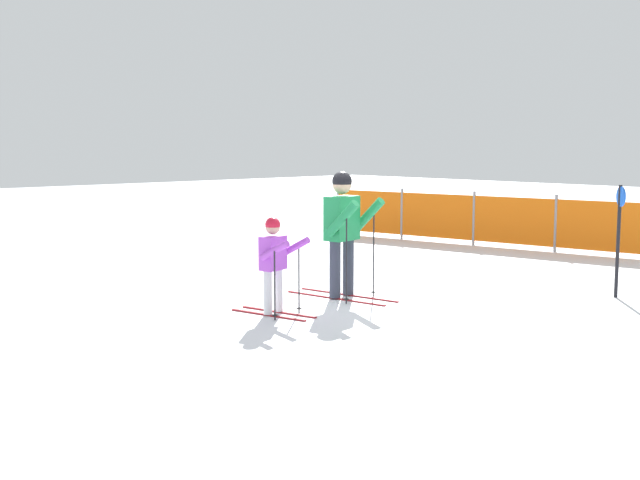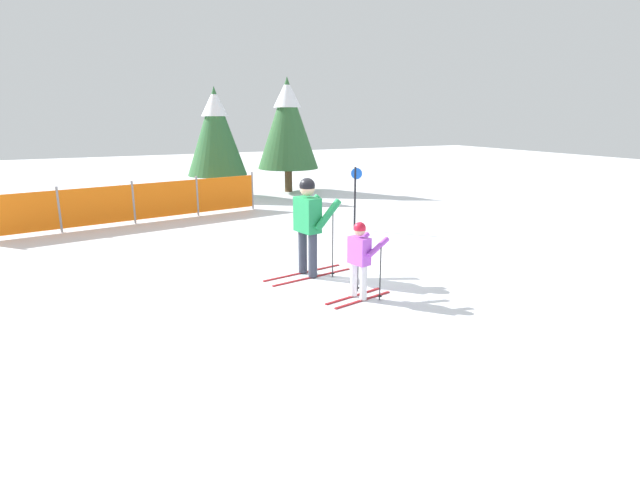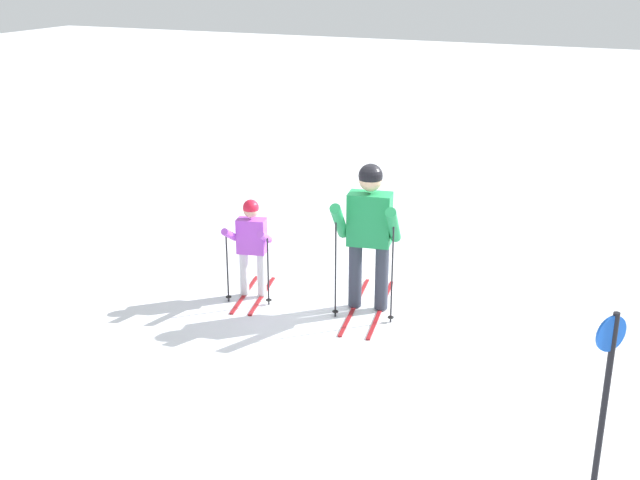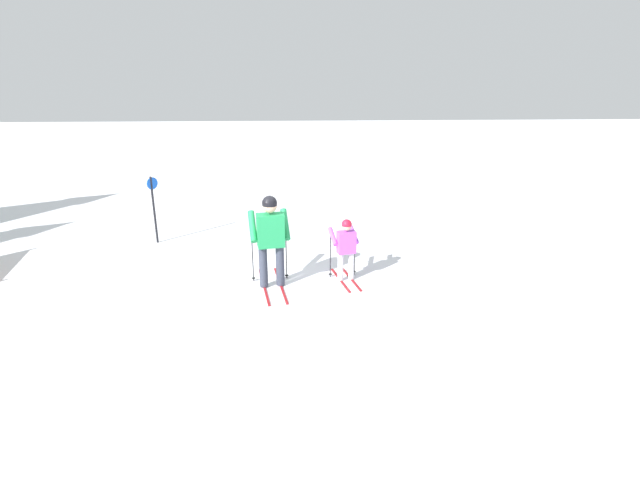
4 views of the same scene
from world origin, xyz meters
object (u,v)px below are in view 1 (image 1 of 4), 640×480
(skier_adult, at_px, (343,223))
(safety_fence, at_px, (474,218))
(skier_child, at_px, (274,257))
(trail_marker, at_px, (619,229))

(skier_adult, relative_size, safety_fence, 0.25)
(skier_adult, bearing_deg, skier_child, -90.99)
(skier_child, distance_m, trail_marker, 4.88)
(skier_child, relative_size, safety_fence, 0.17)
(skier_adult, bearing_deg, trail_marker, 37.56)
(skier_adult, distance_m, skier_child, 1.48)
(skier_adult, xyz_separation_m, trail_marker, (2.60, 2.83, -0.09))
(trail_marker, bearing_deg, skier_child, -119.26)
(skier_adult, xyz_separation_m, skier_child, (0.22, -1.43, -0.32))
(skier_adult, distance_m, safety_fence, 6.54)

